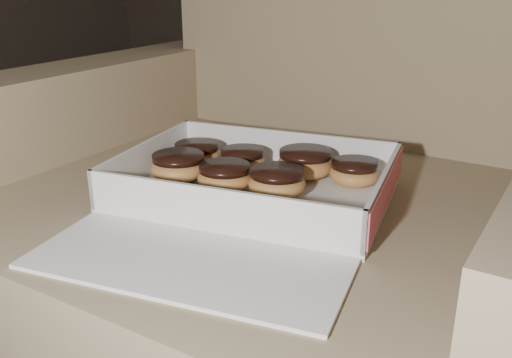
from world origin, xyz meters
name	(u,v)px	position (x,y,z in m)	size (l,w,h in m)	color
floor	(101,258)	(0.00, 0.00, 0.00)	(4.50, 4.50, 0.00)	black
armchair	(286,252)	(0.71, -0.22, 0.32)	(0.96, 0.81, 1.00)	#857554
bakery_box	(248,199)	(0.72, -0.35, 0.46)	(0.44, 0.49, 0.06)	white
donut_a	(277,182)	(0.74, -0.32, 0.48)	(0.08, 0.08, 0.04)	#BC7F41
donut_b	(197,154)	(0.56, -0.27, 0.48)	(0.08, 0.08, 0.04)	#BC7F41
donut_c	(305,163)	(0.74, -0.22, 0.48)	(0.09, 0.09, 0.04)	#BC7F41
donut_d	(243,160)	(0.64, -0.25, 0.48)	(0.07, 0.07, 0.04)	#BC7F41
donut_e	(354,172)	(0.81, -0.22, 0.48)	(0.07, 0.07, 0.04)	#BC7F41
donut_f	(178,166)	(0.58, -0.34, 0.48)	(0.08, 0.08, 0.04)	#BC7F41
donut_g	(225,177)	(0.66, -0.34, 0.48)	(0.08, 0.08, 0.04)	#BC7F41
crumb_a	(144,203)	(0.60, -0.44, 0.46)	(0.01, 0.01, 0.00)	black
crumb_b	(311,206)	(0.80, -0.33, 0.46)	(0.01, 0.01, 0.00)	black
crumb_c	(187,218)	(0.68, -0.45, 0.46)	(0.01, 0.01, 0.00)	black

